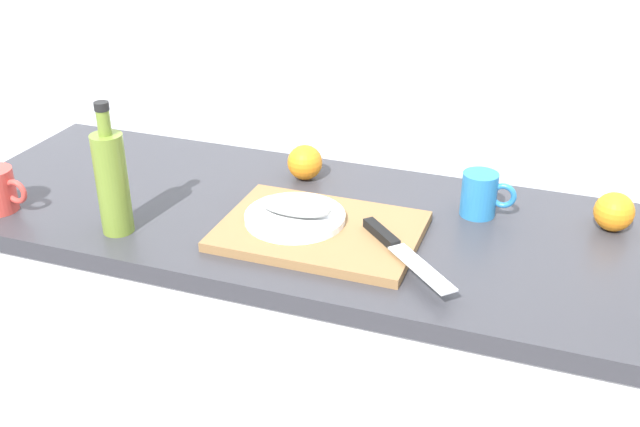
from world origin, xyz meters
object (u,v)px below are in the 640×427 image
object	(u,v)px
fish_fillet	(295,206)
olive_oil_bottle	(112,181)
cutting_board	(320,231)
white_plate	(295,217)
chef_knife	(395,245)
coffee_mug_2	(481,194)

from	to	relation	value
fish_fillet	olive_oil_bottle	bearing A→B (deg)	-159.03
cutting_board	white_plate	xyz separation A→B (m)	(-0.06, 0.01, 0.02)
white_plate	fish_fillet	world-z (taller)	fish_fillet
white_plate	olive_oil_bottle	size ratio (longest dim) A/B	0.75
chef_knife	cutting_board	bearing A→B (deg)	-148.45
white_plate	olive_oil_bottle	distance (m)	0.37
cutting_board	olive_oil_bottle	xyz separation A→B (m)	(-0.40, -0.12, 0.10)
olive_oil_bottle	coffee_mug_2	xyz separation A→B (m)	(0.68, 0.32, -0.06)
olive_oil_bottle	white_plate	bearing A→B (deg)	20.97
white_plate	fish_fillet	distance (m)	0.03
white_plate	fish_fillet	size ratio (longest dim) A/B	1.33
chef_knife	coffee_mug_2	xyz separation A→B (m)	(0.12, 0.24, 0.02)
white_plate	chef_knife	size ratio (longest dim) A/B	0.91
cutting_board	white_plate	world-z (taller)	white_plate
white_plate	fish_fillet	xyz separation A→B (m)	(0.00, 0.00, 0.03)
chef_knife	coffee_mug_2	distance (m)	0.27
fish_fillet	coffee_mug_2	distance (m)	0.40
cutting_board	fish_fillet	xyz separation A→B (m)	(-0.06, 0.01, 0.04)
cutting_board	coffee_mug_2	size ratio (longest dim) A/B	3.46
coffee_mug_2	olive_oil_bottle	bearing A→B (deg)	-154.68
fish_fillet	coffee_mug_2	bearing A→B (deg)	29.30
fish_fillet	chef_knife	xyz separation A→B (m)	(0.22, -0.05, -0.02)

